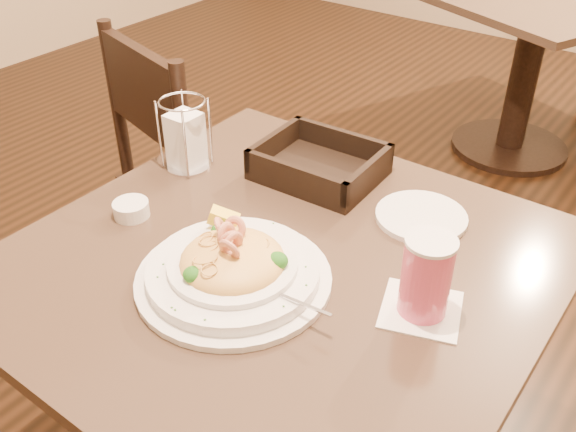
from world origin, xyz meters
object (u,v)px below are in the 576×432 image
Objects in this scene: side_plate at (421,217)px; drink_glass at (426,277)px; pasta_bowl at (233,267)px; butter_ramekin at (131,209)px; napkin_caddy at (186,139)px; main_table at (282,348)px; bread_basket at (319,166)px; dining_chair_near at (199,180)px; background_table at (531,46)px.

drink_glass is at bearing -63.09° from side_plate.
pasta_bowl is 0.29m from butter_ramekin.
pasta_bowl is 5.31× the size of butter_ramekin.
pasta_bowl reaches higher than butter_ramekin.
napkin_caddy is at bearing 169.81° from drink_glass.
butter_ramekin is (-0.32, -0.07, 0.24)m from main_table.
main_table is at bearing -119.10° from side_plate.
bread_basket is (-0.37, 0.25, -0.05)m from drink_glass.
dining_chair_near is 0.77m from side_plate.
drink_glass is 0.64m from napkin_caddy.
main_table is 0.40m from butter_ramekin.
pasta_bowl reaches higher than background_table.
main_table is 2.43× the size of pasta_bowl.
butter_ramekin is (0.05, -0.21, -0.05)m from napkin_caddy.
bread_basket is at bearing 176.02° from side_plate.
side_plate is 2.55× the size of butter_ramekin.
drink_glass is 0.62× the size of bread_basket.
drink_glass is 0.59m from butter_ramekin.
napkin_caddy is (-0.63, 0.11, -0.00)m from drink_glass.
drink_glass is (0.26, 0.03, 0.30)m from main_table.
background_table is at bearing 95.77° from main_table.
napkin_caddy is at bearing 144.73° from pasta_bowl.
butter_ramekin is at bearing -170.83° from drink_glass.
napkin_caddy is at bearing -166.52° from side_plate.
napkin_caddy is (-0.34, 0.24, 0.04)m from pasta_bowl.
side_plate is (0.25, -0.02, -0.02)m from bread_basket.
main_table is at bearing -84.23° from background_table.
napkin_caddy reaches higher than main_table.
drink_glass is 0.27m from side_plate.
main_table is at bearing -20.84° from napkin_caddy.
drink_glass reaches higher than side_plate.
pasta_bowl is 0.40m from side_plate.
butter_ramekin is at bearing -121.07° from bread_basket.
main_table is 5.06× the size of side_plate.
drink_glass is at bearing -76.80° from background_table.
butter_ramekin is at bearing -77.17° from napkin_caddy.
drink_glass reaches higher than main_table.
side_plate is at bearing -174.13° from dining_chair_near.
drink_glass is (0.84, -0.35, 0.30)m from dining_chair_near.
bread_basket is 1.61× the size of napkin_caddy.
drink_glass is at bearing 23.36° from pasta_bowl.
drink_glass reaches higher than background_table.
pasta_bowl is (0.18, -2.12, 0.26)m from background_table.
pasta_bowl is 2.34× the size of drink_glass.
napkin_caddy is 0.53m from side_plate.
pasta_bowl is at bearing -156.64° from drink_glass.
background_table is 1.76m from bread_basket.
main_table is 0.77× the size of background_table.
dining_chair_near reaches higher than butter_ramekin.
side_plate is at bearing 35.43° from butter_ramekin.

